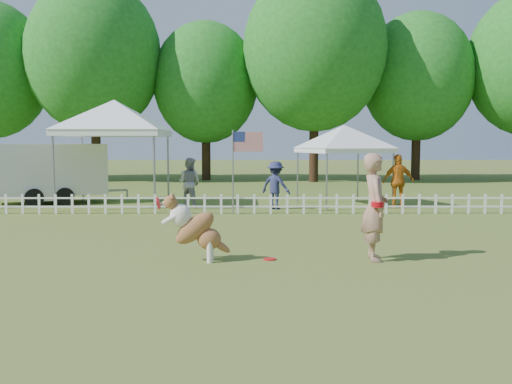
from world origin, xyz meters
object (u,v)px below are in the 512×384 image
canopy_tent_right (344,166)px  flag_pole (233,172)px  handler (375,207)px  spectator_c (398,181)px  cargo_trailer (47,173)px  spectator_a (189,183)px  canopy_tent_left (115,154)px  dog (196,228)px  frisbee_on_turf (270,259)px  spectator_b (276,185)px

canopy_tent_right → flag_pole: canopy_tent_right is taller
handler → spectator_c: 8.68m
flag_pole → cargo_trailer: bearing=148.9°
canopy_tent_right → spectator_a: 5.24m
handler → canopy_tent_left: bearing=38.7°
canopy_tent_left → cargo_trailer: bearing=161.9°
dog → frisbee_on_turf: dog is taller
frisbee_on_turf → spectator_c: bearing=61.7°
handler → canopy_tent_left: canopy_tent_left is taller
frisbee_on_turf → canopy_tent_right: canopy_tent_right is taller
canopy_tent_left → spectator_b: 5.53m
flag_pole → spectator_c: size_ratio=1.43×
dog → spectator_a: (-1.09, 8.61, 0.21)m
frisbee_on_turf → cargo_trailer: bearing=128.0°
handler → spectator_c: handler is taller
cargo_trailer → dog: bearing=-80.6°
canopy_tent_left → flag_pole: (4.05, -2.21, -0.49)m
handler → frisbee_on_turf: bearing=90.0°
handler → canopy_tent_right: (0.84, 9.05, 0.36)m
dog → cargo_trailer: 11.65m
canopy_tent_left → spectator_b: canopy_tent_left is taller
handler → spectator_b: (-1.51, 8.02, -0.21)m
spectator_b → cargo_trailer: bearing=19.8°
dog → spectator_c: spectator_c is taller
spectator_b → dog: bearing=109.7°
canopy_tent_left → canopy_tent_right: (7.73, 0.14, -0.41)m
dog → spectator_b: 8.32m
handler → spectator_b: handler is taller
frisbee_on_turf → spectator_a: spectator_a is taller
cargo_trailer → spectator_c: size_ratio=2.76×
frisbee_on_turf → canopy_tent_left: size_ratio=0.07×
cargo_trailer → spectator_c: 12.10m
cargo_trailer → canopy_tent_right: bearing=-26.7°
dog → spectator_a: bearing=97.0°
handler → cargo_trailer: size_ratio=0.40×
spectator_b → spectator_c: size_ratio=0.88×
canopy_tent_left → cargo_trailer: 2.81m
dog → spectator_b: (1.75, 8.14, 0.16)m
canopy_tent_left → flag_pole: bearing=-29.5°
canopy_tent_right → cargo_trailer: bearing=158.2°
cargo_trailer → spectator_b: size_ratio=3.15×
frisbee_on_turf → flag_pole: (-0.92, 6.66, 1.25)m
dog → spectator_b: bearing=77.7°
canopy_tent_right → flag_pole: (-3.68, -2.36, -0.08)m
cargo_trailer → spectator_a: size_ratio=2.96×
dog → canopy_tent_right: canopy_tent_right is taller
spectator_c → spectator_b: bearing=-0.4°
frisbee_on_turf → cargo_trailer: size_ratio=0.05×
handler → spectator_a: 9.54m
canopy_tent_left → spectator_a: size_ratio=2.12×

